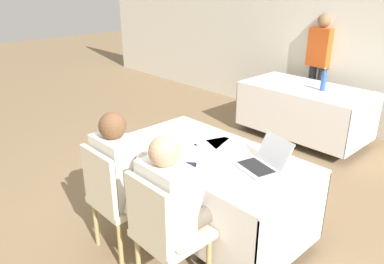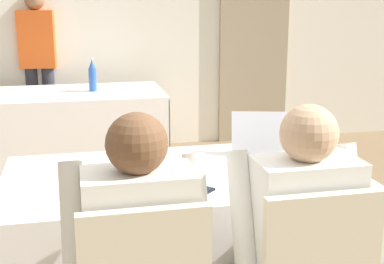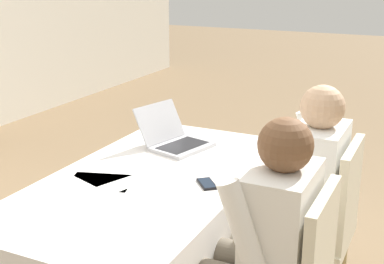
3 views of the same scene
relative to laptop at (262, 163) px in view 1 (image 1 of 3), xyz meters
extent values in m
plane|color=#846B4C|center=(-0.43, -0.09, -0.76)|extent=(24.00, 24.00, 0.00)
cube|color=silver|center=(-0.43, 3.04, 0.59)|extent=(12.00, 0.06, 2.70)
cube|color=white|center=(-0.43, -0.09, -0.05)|extent=(1.64, 0.88, 0.02)
cube|color=white|center=(-0.43, -0.53, -0.36)|extent=(1.64, 0.01, 0.59)
cube|color=white|center=(-0.43, 0.34, -0.36)|extent=(1.64, 0.01, 0.59)
cube|color=white|center=(-1.25, -0.09, -0.36)|extent=(0.01, 0.88, 0.59)
cube|color=white|center=(0.38, -0.09, -0.36)|extent=(0.01, 0.88, 0.59)
cylinder|color=#333333|center=(-0.43, -0.09, -0.71)|extent=(0.06, 0.06, 0.11)
cube|color=white|center=(-0.96, 2.27, -0.05)|extent=(1.64, 0.88, 0.02)
cube|color=white|center=(-0.96, 1.83, -0.36)|extent=(1.64, 0.01, 0.59)
cube|color=white|center=(-0.96, 2.71, -0.36)|extent=(1.64, 0.01, 0.59)
cube|color=white|center=(-1.78, 2.27, -0.36)|extent=(0.01, 0.88, 0.59)
cube|color=white|center=(-0.15, 2.27, -0.36)|extent=(0.01, 0.88, 0.59)
cylinder|color=#333333|center=(-0.96, 2.27, -0.71)|extent=(0.06, 0.06, 0.11)
cube|color=#B7B7BC|center=(-0.01, -0.05, -0.03)|extent=(0.36, 0.30, 0.02)
cube|color=black|center=(-0.01, -0.05, -0.02)|extent=(0.30, 0.23, 0.00)
cube|color=#B7B7BC|center=(0.03, 0.11, 0.08)|extent=(0.33, 0.19, 0.20)
cube|color=black|center=(0.03, 0.11, 0.08)|extent=(0.29, 0.16, 0.17)
cube|color=black|center=(-0.41, -0.37, -0.04)|extent=(0.14, 0.13, 0.01)
cube|color=#192333|center=(-0.41, -0.37, -0.03)|extent=(0.12, 0.12, 0.00)
cube|color=white|center=(-0.51, 0.17, -0.04)|extent=(0.30, 0.35, 0.00)
cube|color=white|center=(-0.74, -0.19, -0.04)|extent=(0.29, 0.35, 0.00)
cube|color=white|center=(-0.60, 0.08, -0.04)|extent=(0.29, 0.34, 0.00)
cylinder|color=#2D5BB7|center=(-0.74, 2.27, 0.06)|extent=(0.07, 0.07, 0.20)
cone|color=#2D5BB7|center=(-0.74, 2.27, 0.20)|extent=(0.06, 0.06, 0.08)
cylinder|color=silver|center=(-0.74, 2.27, 0.24)|extent=(0.03, 0.03, 0.01)
cylinder|color=tan|center=(-0.55, -0.59, -0.56)|extent=(0.04, 0.04, 0.41)
cylinder|color=tan|center=(-0.90, -0.59, -0.56)|extent=(0.04, 0.04, 0.41)
cylinder|color=tan|center=(-0.55, -0.94, -0.56)|extent=(0.04, 0.04, 0.41)
cylinder|color=tan|center=(-0.90, -0.94, -0.56)|extent=(0.04, 0.04, 0.41)
cube|color=beige|center=(-0.73, -0.77, -0.32)|extent=(0.44, 0.44, 0.05)
cube|color=beige|center=(-0.73, -0.97, -0.07)|extent=(0.40, 0.04, 0.45)
cylinder|color=tan|center=(0.03, -0.59, -0.56)|extent=(0.04, 0.04, 0.41)
cylinder|color=tan|center=(-0.32, -0.59, -0.56)|extent=(0.04, 0.04, 0.41)
cylinder|color=tan|center=(-0.32, -0.94, -0.56)|extent=(0.04, 0.04, 0.41)
cube|color=beige|center=(-0.14, -0.77, -0.32)|extent=(0.44, 0.44, 0.05)
cube|color=beige|center=(-0.14, -0.97, -0.07)|extent=(0.40, 0.04, 0.45)
cylinder|color=#665B4C|center=(-0.64, -0.64, -0.23)|extent=(0.13, 0.42, 0.13)
cylinder|color=#665B4C|center=(-0.82, -0.64, -0.23)|extent=(0.13, 0.42, 0.13)
cylinder|color=#665B4C|center=(-0.64, -0.46, -0.53)|extent=(0.10, 0.10, 0.46)
cylinder|color=#665B4C|center=(-0.82, -0.46, -0.53)|extent=(0.10, 0.10, 0.46)
cube|color=silver|center=(-0.73, -0.82, -0.04)|extent=(0.36, 0.22, 0.52)
cylinder|color=silver|center=(-0.52, -0.78, -0.03)|extent=(0.08, 0.26, 0.54)
cylinder|color=silver|center=(-0.94, -0.78, -0.03)|extent=(0.08, 0.26, 0.54)
sphere|color=brown|center=(-0.73, -0.82, 0.31)|extent=(0.20, 0.20, 0.20)
cylinder|color=#665B4C|center=(-0.05, -0.64, -0.23)|extent=(0.13, 0.42, 0.13)
cylinder|color=#665B4C|center=(-0.23, -0.64, -0.23)|extent=(0.13, 0.42, 0.13)
cylinder|color=#665B4C|center=(-0.05, -0.46, -0.53)|extent=(0.10, 0.10, 0.46)
cylinder|color=#665B4C|center=(-0.23, -0.46, -0.53)|extent=(0.10, 0.10, 0.46)
cube|color=white|center=(-0.14, -0.82, -0.04)|extent=(0.36, 0.22, 0.52)
cylinder|color=white|center=(0.07, -0.78, -0.03)|extent=(0.08, 0.26, 0.54)
cylinder|color=white|center=(-0.35, -0.78, -0.03)|extent=(0.08, 0.26, 0.54)
sphere|color=tan|center=(-0.14, -0.82, 0.31)|extent=(0.20, 0.20, 0.20)
cylinder|color=#33333D|center=(-1.31, 3.02, -0.34)|extent=(0.12, 0.12, 0.85)
cylinder|color=#33333D|center=(-1.15, 3.00, -0.34)|extent=(0.12, 0.12, 0.85)
cube|color=#DB561E|center=(-1.23, 3.01, 0.36)|extent=(0.36, 0.23, 0.55)
sphere|color=#8C6647|center=(-1.23, 3.01, 0.73)|extent=(0.19, 0.19, 0.19)
camera|label=1|loc=(1.47, -2.10, 1.28)|focal=35.00mm
camera|label=2|loc=(-0.91, -2.43, 0.76)|focal=50.00mm
camera|label=3|loc=(-2.47, -1.29, 0.91)|focal=50.00mm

